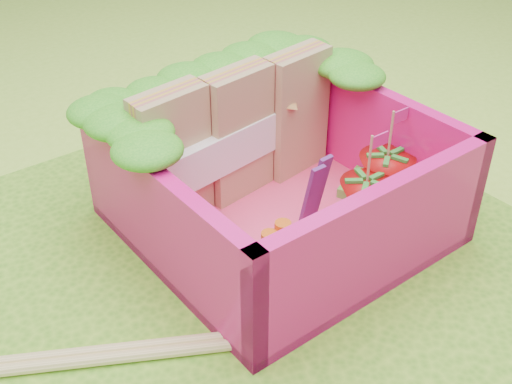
{
  "coord_description": "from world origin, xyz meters",
  "views": [
    {
      "loc": [
        -1.34,
        -1.85,
        1.9
      ],
      "look_at": [
        0.13,
        0.04,
        0.28
      ],
      "focal_mm": 45.0,
      "sensor_mm": 36.0,
      "label": 1
    }
  ],
  "objects": [
    {
      "name": "ground",
      "position": [
        0.0,
        0.0,
        0.0
      ],
      "size": [
        14.0,
        14.0,
        0.0
      ],
      "primitive_type": "plane",
      "color": "#A0DB3E",
      "rests_on": "ground"
    },
    {
      "name": "placemat",
      "position": [
        0.0,
        0.0,
        0.01
      ],
      "size": [
        2.6,
        2.6,
        0.03
      ],
      "primitive_type": "cube",
      "color": "#579F23",
      "rests_on": "ground"
    },
    {
      "name": "bento_floor",
      "position": [
        0.26,
        0.04,
        0.06
      ],
      "size": [
        1.3,
        1.3,
        0.05
      ],
      "primitive_type": "cube",
      "color": "#FF4176",
      "rests_on": "placemat"
    },
    {
      "name": "bento_box",
      "position": [
        0.26,
        0.04,
        0.31
      ],
      "size": [
        1.3,
        1.3,
        0.55
      ],
      "color": "#EA137F",
      "rests_on": "placemat"
    },
    {
      "name": "lettuce_ruffle",
      "position": [
        0.26,
        0.49,
        0.64
      ],
      "size": [
        1.43,
        0.77,
        0.11
      ],
      "color": "#20911A",
      "rests_on": "bento_box"
    },
    {
      "name": "sandwich_stack",
      "position": [
        0.27,
        0.35,
        0.4
      ],
      "size": [
        1.18,
        0.32,
        0.65
      ],
      "color": "tan",
      "rests_on": "bento_floor"
    },
    {
      "name": "broccoli",
      "position": [
        -0.21,
        -0.3,
        0.25
      ],
      "size": [
        0.31,
        0.31,
        0.25
      ],
      "color": "#61A14D",
      "rests_on": "bento_floor"
    },
    {
      "name": "carrot_sticks",
      "position": [
        -0.01,
        -0.28,
        0.21
      ],
      "size": [
        0.14,
        0.07,
        0.27
      ],
      "color": "orange",
      "rests_on": "bento_floor"
    },
    {
      "name": "purple_wedges",
      "position": [
        0.34,
        -0.12,
        0.27
      ],
      "size": [
        0.15,
        0.06,
        0.38
      ],
      "color": "#501B5F",
      "rests_on": "bento_floor"
    },
    {
      "name": "strawberry_left",
      "position": [
        0.53,
        -0.26,
        0.21
      ],
      "size": [
        0.24,
        0.24,
        0.48
      ],
      "color": "red",
      "rests_on": "bento_floor"
    },
    {
      "name": "strawberry_right",
      "position": [
        0.74,
        -0.19,
        0.22
      ],
      "size": [
        0.27,
        0.27,
        0.51
      ],
      "color": "red",
      "rests_on": "bento_floor"
    },
    {
      "name": "snap_peas",
      "position": [
        0.66,
        -0.18,
        0.11
      ],
      "size": [
        0.56,
        0.59,
        0.05
      ],
      "color": "#5EC63E",
      "rests_on": "bento_floor"
    },
    {
      "name": "chopsticks",
      "position": [
        -0.98,
        -0.09,
        0.05
      ],
      "size": [
        1.8,
        1.03,
        0.05
      ],
      "color": "tan",
      "rests_on": "placemat"
    }
  ]
}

